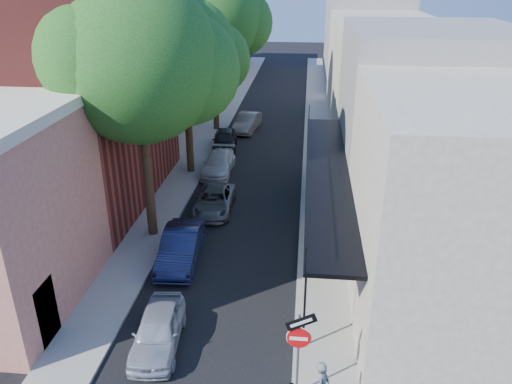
% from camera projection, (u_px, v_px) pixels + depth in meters
% --- Properties ---
extents(road_surface, '(6.00, 64.00, 0.01)m').
position_uv_depth(road_surface, '(268.00, 121.00, 41.21)').
color(road_surface, black).
rests_on(road_surface, ground).
extents(sidewalk_left, '(2.00, 64.00, 0.12)m').
position_uv_depth(sidewalk_left, '(221.00, 119.00, 41.56)').
color(sidewalk_left, gray).
rests_on(sidewalk_left, ground).
extents(sidewalk_right, '(2.00, 64.00, 0.12)m').
position_uv_depth(sidewalk_right, '(317.00, 121.00, 40.81)').
color(sidewalk_right, gray).
rests_on(sidewalk_right, ground).
extents(buildings_left, '(10.10, 59.10, 12.00)m').
position_uv_depth(buildings_left, '(149.00, 60.00, 38.95)').
color(buildings_left, tan).
rests_on(buildings_left, ground).
extents(buildings_right, '(9.80, 55.00, 10.00)m').
position_uv_depth(buildings_right, '(386.00, 70.00, 38.10)').
color(buildings_right, beige).
rests_on(buildings_right, ground).
extents(sign_post, '(0.89, 0.17, 2.99)m').
position_uv_depth(sign_post, '(299.00, 341.00, 13.70)').
color(sign_post, '#595B60').
rests_on(sign_post, ground).
extents(oak_near, '(7.48, 6.80, 11.42)m').
position_uv_depth(oak_near, '(150.00, 64.00, 20.38)').
color(oak_near, '#392316').
rests_on(oak_near, ground).
extents(oak_mid, '(6.60, 6.00, 10.20)m').
position_uv_depth(oak_mid, '(192.00, 54.00, 27.96)').
color(oak_mid, '#392316').
rests_on(oak_mid, ground).
extents(oak_far, '(7.70, 7.00, 11.90)m').
position_uv_depth(oak_far, '(220.00, 18.00, 35.68)').
color(oak_far, '#392316').
rests_on(oak_far, ground).
extents(parked_car_a, '(1.75, 3.73, 1.24)m').
position_uv_depth(parked_car_a, '(158.00, 330.00, 16.27)').
color(parked_car_a, '#9EA4AF').
rests_on(parked_car_a, ground).
extents(parked_car_b, '(1.72, 4.32, 1.40)m').
position_uv_depth(parked_car_b, '(181.00, 247.00, 21.01)').
color(parked_car_b, '#131A3D').
rests_on(parked_car_b, ground).
extents(parked_car_c, '(1.93, 4.08, 1.13)m').
position_uv_depth(parked_car_c, '(215.00, 201.00, 25.57)').
color(parked_car_c, '#53565A').
rests_on(parked_car_c, ground).
extents(parked_car_d, '(1.71, 4.20, 1.22)m').
position_uv_depth(parked_car_d, '(219.00, 164.00, 30.35)').
color(parked_car_d, silver).
rests_on(parked_car_d, ground).
extents(parked_car_e, '(2.04, 4.15, 1.36)m').
position_uv_depth(parked_car_e, '(225.00, 140.00, 34.34)').
color(parked_car_e, black).
rests_on(parked_car_e, ground).
extents(parked_car_f, '(1.95, 4.22, 1.34)m').
position_uv_depth(parked_car_f, '(247.00, 122.00, 38.35)').
color(parked_car_f, '#6E675D').
rests_on(parked_car_f, ground).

